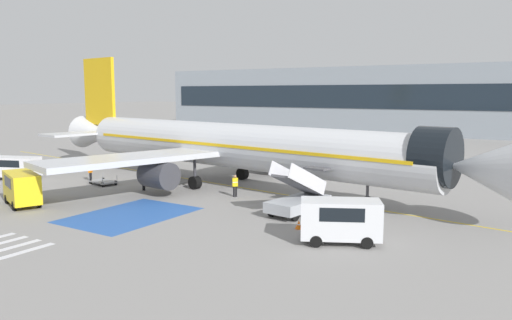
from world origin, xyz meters
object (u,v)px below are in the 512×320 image
terminal_building (378,100)px  airliner (228,145)px  traffic_cone_0 (299,225)px  baggage_cart (103,182)px  fuel_tanker (293,141)px  ground_crew_1 (144,179)px  service_van_1 (14,166)px  service_van_2 (22,186)px  boarding_stairs_forward (299,200)px  ground_crew_2 (90,171)px  ground_crew_0 (235,184)px  service_van_0 (341,218)px

terminal_building → airliner: bearing=-82.1°
traffic_cone_0 → baggage_cart: bearing=170.5°
fuel_tanker → ground_crew_1: size_ratio=5.63×
airliner → terminal_building: terminal_building is taller
fuel_tanker → service_van_1: bearing=-33.4°
airliner → baggage_cart: airliner is taller
service_van_2 → terminal_building: size_ratio=0.05×
boarding_stairs_forward → service_van_1: 28.71m
traffic_cone_0 → terminal_building: terminal_building is taller
boarding_stairs_forward → service_van_1: size_ratio=1.10×
ground_crew_1 → traffic_cone_0: bearing=-2.5°
airliner → ground_crew_1: airliner is taller
service_van_2 → terminal_building: terminal_building is taller
baggage_cart → traffic_cone_0: bearing=-88.2°
ground_crew_2 → ground_crew_0: bearing=72.9°
service_van_2 → ground_crew_1: size_ratio=2.86×
service_van_2 → ground_crew_0: service_van_2 is taller
airliner → terminal_building: size_ratio=0.47×
boarding_stairs_forward → ground_crew_0: size_ratio=3.17×
ground_crew_0 → service_van_2: bearing=-2.7°
traffic_cone_0 → fuel_tanker: bearing=118.9°
airliner → ground_crew_1: (-4.66, -5.58, -2.60)m
service_van_0 → baggage_cart: bearing=-128.2°
service_van_1 → baggage_cart: service_van_1 is taller
terminal_building → ground_crew_1: bearing=-86.5°
airliner → service_van_0: size_ratio=9.93×
boarding_stairs_forward → service_van_0: size_ratio=1.17×
boarding_stairs_forward → traffic_cone_0: boarding_stairs_forward is taller
baggage_cart → ground_crew_0: 13.04m
ground_crew_2 → terminal_building: bearing=155.4°
airliner → service_van_1: (-18.66, -8.22, -2.29)m
fuel_tanker → traffic_cone_0: size_ratio=18.12×
ground_crew_0 → service_van_0: bearing=103.5°
ground_crew_1 → ground_crew_2: bearing=-175.0°
service_van_2 → traffic_cone_0: service_van_2 is taller
traffic_cone_0 → terminal_building: (-20.71, 74.05, 6.34)m
fuel_tanker → ground_crew_0: 27.12m
service_van_0 → ground_crew_1: (-19.55, 4.88, -0.44)m
airliner → ground_crew_0: 5.47m
service_van_2 → baggage_cart: bearing=-147.5°
airliner → baggage_cart: bearing=-52.4°
terminal_building → service_van_2: bearing=-89.3°
service_van_0 → ground_crew_0: size_ratio=2.71×
service_van_0 → service_van_1: (-33.55, 2.23, -0.13)m
service_van_0 → fuel_tanker: bearing=-174.9°
service_van_1 → fuel_tanker: bearing=135.8°
baggage_cart → ground_crew_1: size_ratio=1.71×
service_van_2 → ground_crew_1: 9.32m
baggage_cart → service_van_0: bearing=-90.0°
airliner → ground_crew_0: size_ratio=26.93×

